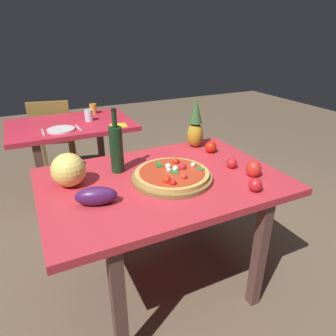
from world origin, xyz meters
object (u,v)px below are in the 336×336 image
(pizza, at_px, (172,173))
(napkin_folded, at_px, (118,125))
(dining_chair, at_px, (54,134))
(knife_utensil, at_px, (78,128))
(fork_utensil, at_px, (43,132))
(melon, at_px, (68,170))
(tomato_near_board, at_px, (255,185))
(tomato_at_corner, at_px, (211,147))
(pineapple_left, at_px, (195,126))
(pizza_board, at_px, (172,178))
(tomato_by_bottle, at_px, (232,163))
(drinking_glass_juice, at_px, (93,109))
(tomato_beside_pepper, at_px, (75,160))
(display_table, at_px, (162,191))
(background_table, at_px, (72,135))
(dinner_plate, at_px, (61,130))
(bell_pepper, at_px, (254,169))
(eggplant, at_px, (96,196))
(wine_bottle, at_px, (116,148))
(drinking_glass_water, at_px, (89,115))

(pizza, relative_size, napkin_folded, 2.93)
(dining_chair, xyz_separation_m, knife_utensil, (0.14, -0.79, 0.26))
(fork_utensil, bearing_deg, napkin_folded, -7.27)
(melon, xyz_separation_m, tomato_near_board, (0.84, -0.48, -0.05))
(tomato_near_board, bearing_deg, tomato_at_corner, 80.72)
(pineapple_left, bearing_deg, pizza, -133.61)
(dining_chair, distance_m, pizza_board, 2.04)
(tomato_by_bottle, distance_m, knife_utensil, 1.39)
(pizza_board, height_order, drinking_glass_juice, drinking_glass_juice)
(pizza, distance_m, tomato_beside_pepper, 0.62)
(pizza, xyz_separation_m, tomato_by_bottle, (0.39, -0.02, -0.01))
(tomato_by_bottle, bearing_deg, display_table, 172.27)
(background_table, distance_m, knife_utensil, 0.22)
(pizza, distance_m, dinner_plate, 1.27)
(bell_pepper, bearing_deg, tomato_at_corner, 92.67)
(pizza, xyz_separation_m, tomato_near_board, (0.32, -0.30, -0.00))
(background_table, distance_m, pizza, 1.43)
(eggplant, bearing_deg, dining_chair, 89.71)
(display_table, distance_m, wine_bottle, 0.36)
(tomato_at_corner, distance_m, drinking_glass_water, 1.27)
(eggplant, distance_m, dinner_plate, 1.27)
(display_table, distance_m, tomato_by_bottle, 0.45)
(display_table, xyz_separation_m, fork_utensil, (-0.52, 1.15, 0.09))
(dining_chair, xyz_separation_m, tomato_at_corner, (0.84, -1.73, 0.30))
(dinner_plate, bearing_deg, tomato_near_board, -63.44)
(bell_pepper, xyz_separation_m, tomato_beside_pepper, (-0.88, 0.59, -0.01))
(tomato_at_corner, xyz_separation_m, knife_utensil, (-0.70, 0.95, -0.04))
(display_table, height_order, bell_pepper, bell_pepper)
(pizza_board, relative_size, tomato_beside_pepper, 6.00)
(pizza, xyz_separation_m, tomato_at_corner, (0.42, 0.25, -0.00))
(dining_chair, xyz_separation_m, pizza, (0.43, -1.98, 0.30))
(pizza, bearing_deg, dining_chair, 102.21)
(melon, bearing_deg, fork_utensil, 92.56)
(wine_bottle, height_order, drinking_glass_juice, wine_bottle)
(tomato_near_board, bearing_deg, dinner_plate, 116.56)
(eggplant, xyz_separation_m, drinking_glass_water, (0.29, 1.46, 0.01))
(dining_chair, relative_size, drinking_glass_water, 8.46)
(eggplant, height_order, napkin_folded, eggplant)
(drinking_glass_water, distance_m, napkin_folded, 0.33)
(melon, bearing_deg, napkin_folded, 59.24)
(knife_utensil, relative_size, napkin_folded, 1.29)
(pineapple_left, xyz_separation_m, tomato_beside_pepper, (-0.82, 0.04, -0.12))
(knife_utensil, bearing_deg, dining_chair, 97.48)
(tomato_at_corner, relative_size, tomato_by_bottle, 1.28)
(tomato_beside_pepper, height_order, knife_utensil, tomato_beside_pepper)
(wine_bottle, relative_size, tomato_near_board, 5.30)
(pizza, height_order, eggplant, eggplant)
(tomato_beside_pepper, height_order, drinking_glass_water, drinking_glass_water)
(tomato_at_corner, height_order, knife_utensil, tomato_at_corner)
(display_table, height_order, tomato_by_bottle, tomato_by_bottle)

